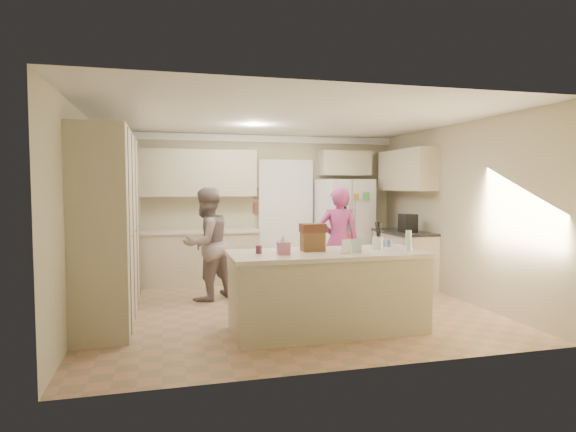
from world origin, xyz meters
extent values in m
cube|color=tan|center=(0.00, 0.00, -0.01)|extent=(5.20, 4.60, 0.02)
cube|color=white|center=(0.00, 0.00, 2.61)|extent=(5.20, 4.60, 0.02)
cube|color=#B7AE8C|center=(0.00, 2.31, 1.30)|extent=(5.20, 0.02, 2.60)
cube|color=#B7AE8C|center=(0.00, -2.31, 1.30)|extent=(5.20, 0.02, 2.60)
cube|color=#B7AE8C|center=(-2.61, 0.00, 1.30)|extent=(0.02, 4.60, 2.60)
cube|color=#B7AE8C|center=(2.61, 0.00, 1.30)|extent=(0.02, 4.60, 2.60)
cube|color=white|center=(0.00, 2.26, 2.53)|extent=(5.20, 0.08, 0.12)
cube|color=beige|center=(-2.30, 0.20, 1.18)|extent=(0.60, 2.60, 2.35)
cube|color=beige|center=(-1.15, 2.00, 0.44)|extent=(2.20, 0.60, 0.88)
cube|color=beige|center=(-1.15, 1.99, 0.90)|extent=(2.24, 0.63, 0.04)
cube|color=beige|center=(-1.15, 2.12, 1.90)|extent=(2.20, 0.35, 0.80)
cube|color=black|center=(0.55, 2.28, 1.05)|extent=(0.90, 0.06, 2.10)
cube|color=white|center=(0.55, 2.24, 1.05)|extent=(1.02, 0.03, 2.22)
cube|color=brown|center=(0.02, 2.27, 1.55)|extent=(0.15, 0.02, 0.20)
cube|color=brown|center=(0.02, 2.27, 1.28)|extent=(0.15, 0.02, 0.20)
cube|color=white|center=(1.60, 1.98, 0.90)|extent=(1.00, 0.83, 1.80)
cube|color=gray|center=(1.60, 1.62, 0.90)|extent=(0.02, 0.02, 1.78)
cube|color=black|center=(1.38, 1.61, 1.15)|extent=(0.22, 0.03, 0.35)
cylinder|color=silver|center=(1.55, 1.61, 1.05)|extent=(0.02, 0.02, 0.85)
cylinder|color=silver|center=(1.65, 1.61, 1.05)|extent=(0.02, 0.02, 0.85)
cube|color=beige|center=(1.65, 2.12, 2.10)|extent=(0.95, 0.35, 0.45)
cube|color=beige|center=(2.30, 1.00, 0.44)|extent=(0.60, 1.20, 0.88)
cube|color=#2D2B28|center=(2.29, 1.00, 0.90)|extent=(0.63, 1.24, 0.04)
cube|color=beige|center=(2.43, 1.20, 1.95)|extent=(0.35, 1.50, 0.70)
cube|color=black|center=(2.25, 0.80, 1.07)|extent=(0.22, 0.28, 0.30)
cube|color=beige|center=(0.20, -1.10, 0.44)|extent=(2.20, 0.90, 0.88)
cube|color=beige|center=(0.20, -1.10, 0.90)|extent=(2.28, 0.96, 0.05)
cylinder|color=white|center=(0.85, -1.05, 1.00)|extent=(0.13, 0.13, 0.15)
cube|color=#C67191|center=(-0.35, -1.20, 1.00)|extent=(0.13, 0.13, 0.14)
cone|color=white|center=(-0.35, -1.20, 1.10)|extent=(0.08, 0.08, 0.08)
cube|color=brown|center=(0.05, -1.00, 1.04)|extent=(0.26, 0.18, 0.22)
cube|color=#592D1E|center=(0.05, -1.00, 1.20)|extent=(0.28, 0.20, 0.10)
cylinder|color=#59263F|center=(-0.60, -1.05, 0.97)|extent=(0.07, 0.07, 0.09)
cube|color=white|center=(0.35, -1.30, 1.01)|extent=(0.12, 0.06, 0.16)
cube|color=silver|center=(0.50, -1.25, 1.01)|extent=(0.12, 0.05, 0.16)
cylinder|color=silver|center=(1.15, -1.25, 1.04)|extent=(0.07, 0.07, 0.24)
cylinder|color=#4F6EB1|center=(1.02, -0.88, 0.97)|extent=(0.05, 0.05, 0.09)
cylinder|color=#4F6EB1|center=(1.09, -0.88, 0.97)|extent=(0.05, 0.05, 0.09)
imported|color=gray|center=(-1.03, 0.79, 0.83)|extent=(1.02, 0.99, 1.66)
imported|color=#B03494|center=(0.96, 0.56, 0.83)|extent=(0.70, 0.56, 1.66)
camera|label=1|loc=(-1.62, -6.33, 1.69)|focal=30.00mm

